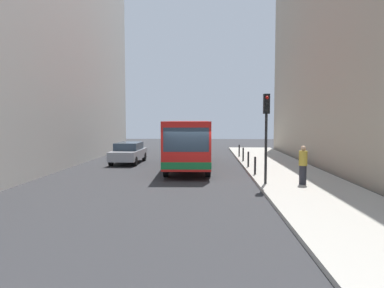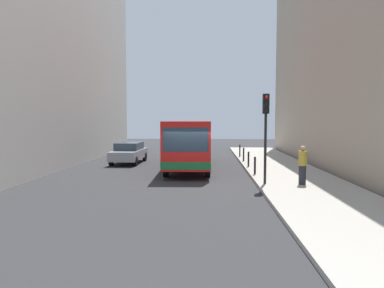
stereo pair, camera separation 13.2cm
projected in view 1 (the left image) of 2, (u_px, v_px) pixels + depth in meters
ground_plane at (190, 180)px, 17.76m from camera, size 80.00×80.00×0.00m
sidewalk at (297, 180)px, 17.52m from camera, size 4.40×40.00×0.15m
building_left at (9, 32)px, 21.68m from camera, size 7.00×32.00×17.07m
bus at (189, 141)px, 22.73m from camera, size 2.82×11.08×3.00m
car_beside_bus at (129, 152)px, 24.80m from camera, size 1.94×4.44×1.48m
traffic_light at (266, 121)px, 15.79m from camera, size 0.28×0.33×4.10m
bollard_near at (255, 166)px, 18.71m from camera, size 0.11×0.11×0.95m
bollard_mid at (248, 159)px, 21.81m from camera, size 0.11×0.11×0.95m
bollard_far at (243, 154)px, 24.91m from camera, size 0.11×0.11×0.95m
bollard_farthest at (239, 151)px, 28.01m from camera, size 0.11×0.11×0.95m
pedestrian_near_signal at (303, 165)px, 15.75m from camera, size 0.38×0.38×1.76m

